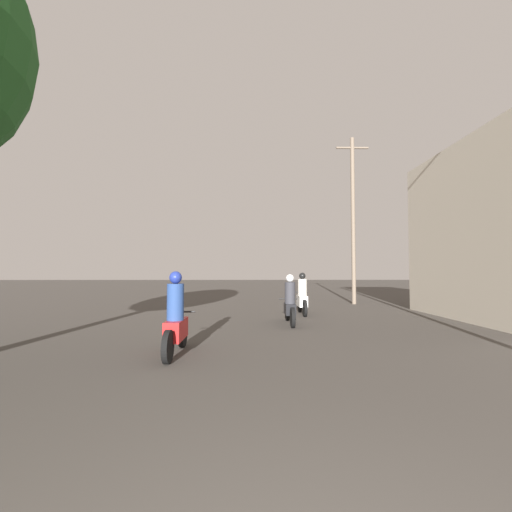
{
  "coord_description": "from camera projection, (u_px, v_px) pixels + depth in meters",
  "views": [
    {
      "loc": [
        -0.36,
        -0.88,
        1.62
      ],
      "look_at": [
        -0.08,
        17.11,
        2.4
      ],
      "focal_mm": 24.0,
      "sensor_mm": 36.0,
      "label": 1
    }
  ],
  "objects": [
    {
      "name": "motorcycle_red",
      "position": [
        176.0,
        322.0,
        6.61
      ],
      "size": [
        0.6,
        1.9,
        1.61
      ],
      "rotation": [
        0.0,
        0.0,
        -0.1
      ],
      "color": "black",
      "rests_on": "ground_plane"
    },
    {
      "name": "utility_pole_far",
      "position": [
        353.0,
        217.0,
        16.83
      ],
      "size": [
        1.6,
        0.2,
        8.23
      ],
      "color": "#6B5B4C",
      "rests_on": "ground_plane"
    },
    {
      "name": "motorcycle_white",
      "position": [
        302.0,
        298.0,
        12.68
      ],
      "size": [
        0.6,
        1.87,
        1.55
      ],
      "rotation": [
        0.0,
        0.0,
        -0.13
      ],
      "color": "black",
      "rests_on": "ground_plane"
    },
    {
      "name": "motorcycle_black",
      "position": [
        290.0,
        304.0,
        10.43
      ],
      "size": [
        0.6,
        2.01,
        1.51
      ],
      "rotation": [
        0.0,
        0.0,
        -0.11
      ],
      "color": "black",
      "rests_on": "ground_plane"
    }
  ]
}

